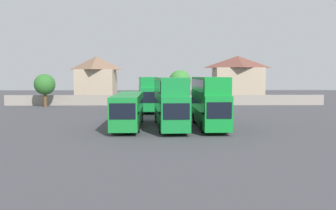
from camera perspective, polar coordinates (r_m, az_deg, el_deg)
ground at (r=52.29m, az=-0.32°, el=-0.75°), size 140.00×140.00×0.00m
depot_boundary_wall at (r=59.75m, az=-0.43°, el=0.82°), size 56.00×0.50×1.80m
bus_1 at (r=34.54m, az=-6.65°, el=-0.53°), size 2.68×11.67×3.34m
bus_2 at (r=34.05m, az=0.32°, el=0.94°), size 3.31×11.71×4.99m
bus_3 at (r=34.26m, az=6.90°, el=0.97°), size 2.66×10.81×5.05m
bus_4 at (r=50.02m, az=-3.33°, el=2.20°), size 3.39×10.39×4.98m
bus_5 at (r=49.62m, az=0.87°, el=1.24°), size 3.04×10.33×3.48m
house_terrace_left at (r=69.94m, az=-11.88°, el=4.36°), size 7.71×7.55×9.04m
house_terrace_centre at (r=71.51m, az=11.56°, el=4.45°), size 10.05×7.26×9.22m
tree_left_of_lot at (r=62.20m, az=2.00°, el=3.98°), size 4.05×4.05×6.20m
tree_behind_wall at (r=59.80m, az=-19.95°, el=3.22°), size 3.44×3.44×5.46m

